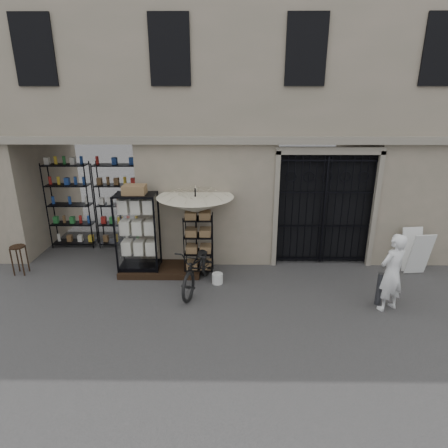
{
  "coord_description": "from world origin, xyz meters",
  "views": [
    {
      "loc": [
        -0.73,
        -7.02,
        4.27
      ],
      "look_at": [
        -0.8,
        1.4,
        1.35
      ],
      "focal_mm": 30.0,
      "sensor_mm": 36.0,
      "label": 1
    }
  ],
  "objects_px": {
    "white_bucket": "(217,278)",
    "shopkeeper": "(386,309)",
    "wooden_stool": "(20,259)",
    "easel_sign": "(416,252)",
    "steel_bollard": "(379,289)",
    "wire_rack": "(199,245)",
    "display_cabinet": "(138,236)",
    "bicycle": "(199,287)",
    "market_umbrella": "(195,200)"
  },
  "relations": [
    {
      "from": "steel_bollard",
      "to": "easel_sign",
      "type": "xyz_separation_m",
      "value": [
        1.47,
        1.53,
        0.21
      ]
    },
    {
      "from": "bicycle",
      "to": "easel_sign",
      "type": "relative_size",
      "value": 1.83
    },
    {
      "from": "market_umbrella",
      "to": "white_bucket",
      "type": "bearing_deg",
      "value": -48.35
    },
    {
      "from": "market_umbrella",
      "to": "bicycle",
      "type": "xyz_separation_m",
      "value": [
        0.11,
        -0.79,
        -1.89
      ]
    },
    {
      "from": "white_bucket",
      "to": "shopkeeper",
      "type": "relative_size",
      "value": 0.15
    },
    {
      "from": "display_cabinet",
      "to": "market_umbrella",
      "type": "height_order",
      "value": "market_umbrella"
    },
    {
      "from": "wooden_stool",
      "to": "steel_bollard",
      "type": "bearing_deg",
      "value": -9.39
    },
    {
      "from": "display_cabinet",
      "to": "easel_sign",
      "type": "xyz_separation_m",
      "value": [
        6.89,
        0.09,
        -0.44
      ]
    },
    {
      "from": "market_umbrella",
      "to": "display_cabinet",
      "type": "bearing_deg",
      "value": -176.99
    },
    {
      "from": "bicycle",
      "to": "easel_sign",
      "type": "distance_m",
      "value": 5.45
    },
    {
      "from": "market_umbrella",
      "to": "white_bucket",
      "type": "relative_size",
      "value": 10.2
    },
    {
      "from": "white_bucket",
      "to": "bicycle",
      "type": "relative_size",
      "value": 0.13
    },
    {
      "from": "wooden_stool",
      "to": "display_cabinet",
      "type": "bearing_deg",
      "value": 0.95
    },
    {
      "from": "wire_rack",
      "to": "white_bucket",
      "type": "relative_size",
      "value": 6.0
    },
    {
      "from": "steel_bollard",
      "to": "easel_sign",
      "type": "relative_size",
      "value": 0.66
    },
    {
      "from": "display_cabinet",
      "to": "bicycle",
      "type": "relative_size",
      "value": 1.02
    },
    {
      "from": "white_bucket",
      "to": "wooden_stool",
      "type": "distance_m",
      "value": 4.98
    },
    {
      "from": "display_cabinet",
      "to": "white_bucket",
      "type": "distance_m",
      "value": 2.21
    },
    {
      "from": "wire_rack",
      "to": "bicycle",
      "type": "bearing_deg",
      "value": -91.66
    },
    {
      "from": "display_cabinet",
      "to": "shopkeeper",
      "type": "relative_size",
      "value": 1.23
    },
    {
      "from": "wire_rack",
      "to": "easel_sign",
      "type": "relative_size",
      "value": 1.4
    },
    {
      "from": "display_cabinet",
      "to": "wooden_stool",
      "type": "relative_size",
      "value": 2.78
    },
    {
      "from": "market_umbrella",
      "to": "steel_bollard",
      "type": "xyz_separation_m",
      "value": [
        4.0,
        -1.52,
        -1.52
      ]
    },
    {
      "from": "market_umbrella",
      "to": "easel_sign",
      "type": "distance_m",
      "value": 5.62
    },
    {
      "from": "display_cabinet",
      "to": "easel_sign",
      "type": "height_order",
      "value": "display_cabinet"
    },
    {
      "from": "display_cabinet",
      "to": "steel_bollard",
      "type": "relative_size",
      "value": 2.84
    },
    {
      "from": "display_cabinet",
      "to": "wire_rack",
      "type": "xyz_separation_m",
      "value": [
        1.48,
        0.01,
        -0.25
      ]
    },
    {
      "from": "bicycle",
      "to": "display_cabinet",
      "type": "bearing_deg",
      "value": 169.6
    },
    {
      "from": "steel_bollard",
      "to": "wooden_stool",
      "type": "bearing_deg",
      "value": 170.61
    },
    {
      "from": "white_bucket",
      "to": "wooden_stool",
      "type": "height_order",
      "value": "wooden_stool"
    },
    {
      "from": "wire_rack",
      "to": "wooden_stool",
      "type": "height_order",
      "value": "wire_rack"
    },
    {
      "from": "wooden_stool",
      "to": "easel_sign",
      "type": "distance_m",
      "value": 9.88
    },
    {
      "from": "white_bucket",
      "to": "easel_sign",
      "type": "xyz_separation_m",
      "value": [
        4.94,
        0.61,
        0.45
      ]
    },
    {
      "from": "shopkeeper",
      "to": "wire_rack",
      "type": "bearing_deg",
      "value": -47.46
    },
    {
      "from": "white_bucket",
      "to": "market_umbrella",
      "type": "bearing_deg",
      "value": 131.65
    },
    {
      "from": "white_bucket",
      "to": "bicycle",
      "type": "xyz_separation_m",
      "value": [
        -0.42,
        -0.2,
        -0.12
      ]
    },
    {
      "from": "display_cabinet",
      "to": "wooden_stool",
      "type": "bearing_deg",
      "value": -158.5
    },
    {
      "from": "steel_bollard",
      "to": "shopkeeper",
      "type": "relative_size",
      "value": 0.43
    },
    {
      "from": "display_cabinet",
      "to": "shopkeeper",
      "type": "bearing_deg",
      "value": 4.23
    },
    {
      "from": "display_cabinet",
      "to": "white_bucket",
      "type": "bearing_deg",
      "value": 5.57
    },
    {
      "from": "market_umbrella",
      "to": "wooden_stool",
      "type": "height_order",
      "value": "market_umbrella"
    },
    {
      "from": "display_cabinet",
      "to": "white_bucket",
      "type": "xyz_separation_m",
      "value": [
        1.95,
        -0.52,
        -0.88
      ]
    },
    {
      "from": "wire_rack",
      "to": "easel_sign",
      "type": "distance_m",
      "value": 5.41
    },
    {
      "from": "market_umbrella",
      "to": "shopkeeper",
      "type": "relative_size",
      "value": 1.56
    },
    {
      "from": "easel_sign",
      "to": "wire_rack",
      "type": "bearing_deg",
      "value": 174.8
    },
    {
      "from": "wooden_stool",
      "to": "wire_rack",
      "type": "bearing_deg",
      "value": 0.78
    },
    {
      "from": "wooden_stool",
      "to": "steel_bollard",
      "type": "xyz_separation_m",
      "value": [
        8.42,
        -1.39,
        -0.03
      ]
    },
    {
      "from": "white_bucket",
      "to": "easel_sign",
      "type": "relative_size",
      "value": 0.23
    },
    {
      "from": "wire_rack",
      "to": "wooden_stool",
      "type": "relative_size",
      "value": 2.08
    },
    {
      "from": "bicycle",
      "to": "white_bucket",
      "type": "bearing_deg",
      "value": 39.69
    }
  ]
}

